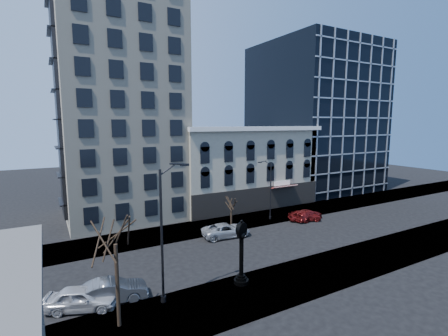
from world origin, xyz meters
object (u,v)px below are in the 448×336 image
warning_sign (19,320)px  street_clock (241,255)px  car_near_a (81,298)px  car_near_b (112,291)px  street_lamp_near (171,196)px

warning_sign → street_clock: bearing=-3.1°
car_near_a → car_near_b: (2.02, -0.03, 0.01)m
street_clock → warning_sign: 15.23m
car_near_a → warning_sign: bearing=143.5°
street_clock → car_near_b: bearing=143.3°
street_lamp_near → car_near_a: (-6.01, 1.99, -7.05)m
street_clock → car_near_b: size_ratio=1.04×
street_clock → car_near_a: 12.02m
car_near_a → street_clock: bearing=-79.7°
street_lamp_near → car_near_b: street_lamp_near is taller
street_clock → street_lamp_near: bearing=152.6°
street_clock → warning_sign: (-15.19, 0.34, -0.97)m
street_lamp_near → warning_sign: 11.47m
warning_sign → car_near_b: 6.01m
car_near_b → car_near_a: bearing=96.4°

